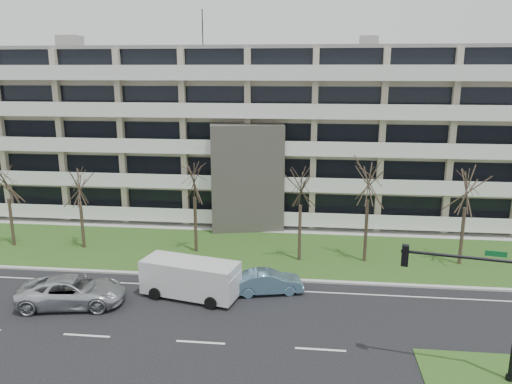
# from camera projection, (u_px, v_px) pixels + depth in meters

# --- Properties ---
(ground) EXTENTS (160.00, 160.00, 0.00)m
(ground) POSITION_uv_depth(u_px,v_px,m) (201.00, 342.00, 25.10)
(ground) COLOR black
(ground) RESTS_ON ground
(grass_verge) EXTENTS (90.00, 10.00, 0.06)m
(grass_verge) POSITION_uv_depth(u_px,v_px,m) (238.00, 251.00, 37.64)
(grass_verge) COLOR #284D19
(grass_verge) RESTS_ON ground
(curb) EXTENTS (90.00, 0.35, 0.12)m
(curb) POSITION_uv_depth(u_px,v_px,m) (227.00, 277.00, 32.81)
(curb) COLOR #B2B2AD
(curb) RESTS_ON ground
(sidewalk) EXTENTS (90.00, 2.00, 0.08)m
(sidewalk) POSITION_uv_depth(u_px,v_px,m) (247.00, 228.00, 42.94)
(sidewalk) COLOR #B2B2AD
(sidewalk) RESTS_ON ground
(lane_edge_line) EXTENTS (90.00, 0.12, 0.01)m
(lane_edge_line) POSITION_uv_depth(u_px,v_px,m) (223.00, 288.00, 31.38)
(lane_edge_line) COLOR white
(lane_edge_line) RESTS_ON ground
(apartment_building) EXTENTS (60.50, 15.10, 18.75)m
(apartment_building) POSITION_uv_depth(u_px,v_px,m) (256.00, 131.00, 47.71)
(apartment_building) COLOR tan
(apartment_building) RESTS_ON ground
(silver_pickup) EXTENTS (6.42, 3.73, 1.68)m
(silver_pickup) POSITION_uv_depth(u_px,v_px,m) (72.00, 291.00, 28.92)
(silver_pickup) COLOR silver
(silver_pickup) RESTS_ON ground
(blue_sedan) EXTENTS (4.52, 2.46, 1.41)m
(blue_sedan) POSITION_uv_depth(u_px,v_px,m) (268.00, 282.00, 30.54)
(blue_sedan) COLOR #6FA1C0
(blue_sedan) RESTS_ON ground
(white_van) EXTENTS (6.15, 3.42, 2.25)m
(white_van) POSITION_uv_depth(u_px,v_px,m) (191.00, 276.00, 29.84)
(white_van) COLOR silver
(white_van) RESTS_ON ground
(traffic_signal) EXTENTS (5.08, 1.24, 5.96)m
(traffic_signal) POSITION_uv_depth(u_px,v_px,m) (477.00, 296.00, 21.56)
(traffic_signal) COLOR black
(traffic_signal) RESTS_ON ground
(tree_1) EXTENTS (3.36, 3.36, 6.72)m
(tree_1) POSITION_uv_depth(u_px,v_px,m) (6.00, 180.00, 37.58)
(tree_1) COLOR #382B21
(tree_1) RESTS_ON ground
(tree_2) EXTENTS (3.27, 3.27, 6.55)m
(tree_2) POSITION_uv_depth(u_px,v_px,m) (79.00, 184.00, 37.12)
(tree_2) COLOR #382B21
(tree_2) RESTS_ON ground
(tree_3) EXTENTS (3.79, 3.79, 7.58)m
(tree_3) POSITION_uv_depth(u_px,v_px,m) (194.00, 175.00, 36.14)
(tree_3) COLOR #382B21
(tree_3) RESTS_ON ground
(tree_4) EXTENTS (3.68, 3.68, 7.36)m
(tree_4) POSITION_uv_depth(u_px,v_px,m) (301.00, 183.00, 34.48)
(tree_4) COLOR #382B21
(tree_4) RESTS_ON ground
(tree_5) EXTENTS (4.07, 4.07, 8.14)m
(tree_5) POSITION_uv_depth(u_px,v_px,m) (369.00, 175.00, 34.12)
(tree_5) COLOR #382B21
(tree_5) RESTS_ON ground
(tree_6) EXTENTS (3.71, 3.71, 7.41)m
(tree_6) POSITION_uv_depth(u_px,v_px,m) (467.00, 185.00, 33.73)
(tree_6) COLOR #382B21
(tree_6) RESTS_ON ground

